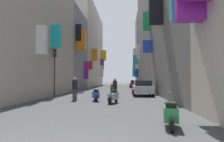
# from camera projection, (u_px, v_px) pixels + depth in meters

# --- Properties ---
(ground_plane) EXTENTS (140.00, 140.00, 0.00)m
(ground_plane) POSITION_uv_depth(u_px,v_px,m) (114.00, 89.00, 33.57)
(ground_plane) COLOR #424244
(building_left_mid_a) EXTENTS (7.36, 10.35, 12.25)m
(building_left_mid_a) POSITION_uv_depth(u_px,v_px,m) (63.00, 51.00, 33.04)
(building_left_mid_a) COLOR gray
(building_left_mid_a) RESTS_ON ground
(building_left_mid_b) EXTENTS (7.05, 19.46, 18.53)m
(building_left_mid_b) POSITION_uv_depth(u_px,v_px,m) (82.00, 46.00, 48.04)
(building_left_mid_b) COLOR #BCB29E
(building_left_mid_b) RESTS_ON ground
(building_left_mid_c) EXTENTS (7.37, 6.63, 18.56)m
(building_left_mid_c) POSITION_uv_depth(u_px,v_px,m) (91.00, 53.00, 61.04)
(building_left_mid_c) COLOR #B2A899
(building_left_mid_c) RESTS_ON ground
(building_right_mid_a) EXTENTS (7.17, 31.97, 18.94)m
(building_right_mid_a) POSITION_uv_depth(u_px,v_px,m) (174.00, 16.00, 26.26)
(building_right_mid_a) COLOR slate
(building_right_mid_a) RESTS_ON ground
(building_right_mid_b) EXTENTS (7.30, 9.36, 20.98)m
(building_right_mid_b) POSITION_uv_depth(u_px,v_px,m) (153.00, 40.00, 46.91)
(building_right_mid_b) COLOR slate
(building_right_mid_b) RESTS_ON ground
(building_right_far) EXTENTS (7.21, 9.44, 19.09)m
(building_right_far) POSITION_uv_depth(u_px,v_px,m) (147.00, 51.00, 58.67)
(building_right_far) COLOR slate
(building_right_far) RESTS_ON ground
(parked_car_black) EXTENTS (1.95, 4.25, 1.38)m
(parked_car_black) POSITION_uv_depth(u_px,v_px,m) (134.00, 83.00, 44.91)
(parked_car_black) COLOR black
(parked_car_black) RESTS_ON ground
(parked_car_silver) EXTENTS (1.94, 3.96, 1.47)m
(parked_car_silver) POSITION_uv_depth(u_px,v_px,m) (143.00, 88.00, 20.37)
(parked_car_silver) COLOR #B7B7BC
(parked_car_silver) RESTS_ON ground
(parked_car_red) EXTENTS (2.01, 4.36, 1.43)m
(parked_car_red) POSITION_uv_depth(u_px,v_px,m) (135.00, 84.00, 39.71)
(parked_car_red) COLOR #B21E1E
(parked_car_red) RESTS_ON ground
(scooter_silver) EXTENTS (0.69, 1.92, 1.13)m
(scooter_silver) POSITION_uv_depth(u_px,v_px,m) (113.00, 96.00, 13.89)
(scooter_silver) COLOR #ADADB2
(scooter_silver) RESTS_ON ground
(scooter_blue) EXTENTS (0.68, 1.77, 1.13)m
(scooter_blue) POSITION_uv_depth(u_px,v_px,m) (96.00, 95.00, 15.23)
(scooter_blue) COLOR #2D4CAD
(scooter_blue) RESTS_ON ground
(scooter_orange) EXTENTS (0.47, 1.89, 1.13)m
(scooter_orange) POSITION_uv_depth(u_px,v_px,m) (112.00, 87.00, 29.10)
(scooter_orange) COLOR orange
(scooter_orange) RESTS_ON ground
(scooter_green) EXTENTS (0.60, 1.85, 1.13)m
(scooter_green) POSITION_uv_depth(u_px,v_px,m) (171.00, 113.00, 6.86)
(scooter_green) COLOR #287F3D
(scooter_green) RESTS_ON ground
(pedestrian_crossing) EXTENTS (0.49, 0.49, 1.59)m
(pedestrian_crossing) POSITION_uv_depth(u_px,v_px,m) (115.00, 84.00, 34.47)
(pedestrian_crossing) COLOR black
(pedestrian_crossing) RESTS_ON ground
(pedestrian_near_left) EXTENTS (0.41, 0.41, 1.74)m
(pedestrian_near_left) POSITION_uv_depth(u_px,v_px,m) (75.00, 89.00, 15.57)
(pedestrian_near_left) COLOR #3E3E3E
(pedestrian_near_left) RESTS_ON ground
(pedestrian_near_right) EXTENTS (0.40, 0.40, 1.67)m
(pedestrian_near_right) POSITION_uv_depth(u_px,v_px,m) (115.00, 88.00, 18.25)
(pedestrian_near_right) COLOR black
(pedestrian_near_right) RESTS_ON ground
(traffic_light_near_corner) EXTENTS (0.26, 0.34, 4.37)m
(traffic_light_near_corner) POSITION_uv_depth(u_px,v_px,m) (55.00, 64.00, 19.18)
(traffic_light_near_corner) COLOR #2D2D2D
(traffic_light_near_corner) RESTS_ON ground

